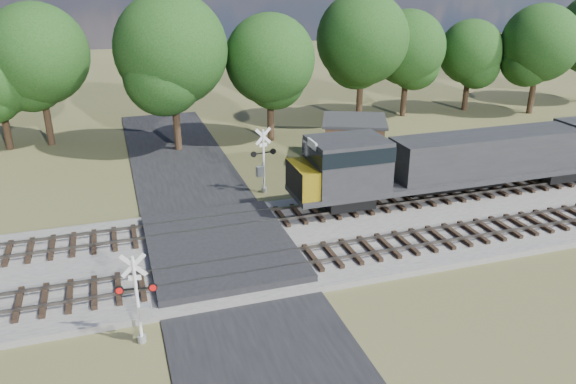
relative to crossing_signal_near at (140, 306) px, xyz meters
name	(u,v)px	position (x,y,z in m)	size (l,w,h in m)	color
ground	(223,258)	(4.23, 5.62, -1.59)	(160.00, 160.00, 0.00)	#4D4F2A
ballast_bed	(399,224)	(14.23, 6.12, -1.44)	(140.00, 10.00, 0.30)	gray
road	(223,257)	(4.23, 5.62, -1.55)	(7.00, 60.00, 0.08)	black
crossing_panel	(220,248)	(4.23, 6.12, -1.27)	(7.00, 9.00, 0.62)	#262628
track_near	(295,260)	(7.35, 3.62, -1.18)	(140.00, 2.60, 0.33)	black
track_far	(267,218)	(7.35, 8.62, -1.18)	(140.00, 2.60, 0.33)	black
crossing_signal_near	(140,306)	(0.00, 0.00, 0.00)	(1.53, 0.37, 3.82)	silver
crossing_signal_far	(262,166)	(8.45, 13.38, 0.17)	(1.70, 0.43, 4.23)	silver
equipment_shed	(354,139)	(16.56, 17.54, -0.02)	(5.98, 5.98, 3.10)	#41241C
treeline	(274,52)	(13.15, 26.49, 5.23)	(82.74, 12.58, 11.87)	black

